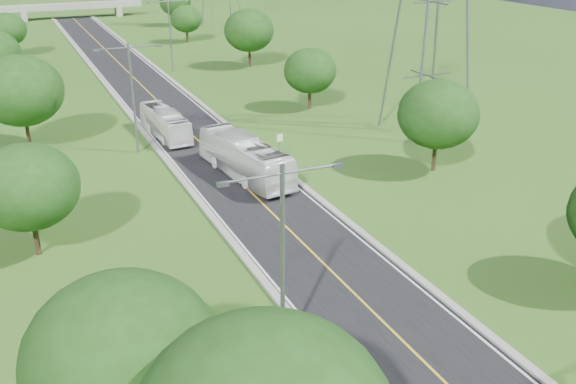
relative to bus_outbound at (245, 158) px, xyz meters
name	(u,v)px	position (x,y,z in m)	size (l,w,h in m)	color
ground	(162,106)	(-0.80, 24.92, -1.72)	(260.00, 260.00, 0.00)	#2C5417
road	(150,94)	(-0.80, 30.92, -1.69)	(8.00, 150.00, 0.06)	black
curb_left	(115,97)	(-5.05, 30.92, -1.61)	(0.50, 150.00, 0.22)	gray
curb_right	(184,90)	(3.45, 30.92, -1.61)	(0.50, 150.00, 0.22)	gray
speed_limit_sign	(280,142)	(4.40, 2.91, -0.12)	(0.55, 0.09, 2.40)	slate
overpass	(72,7)	(-0.80, 104.92, 0.69)	(30.00, 3.00, 3.20)	gray
streetlight_near_left	(283,249)	(-6.80, -23.08, 4.23)	(5.90, 0.25, 10.00)	slate
streetlight_mid_left	(132,89)	(-6.80, 9.92, 4.23)	(5.90, 0.25, 10.00)	slate
streetlight_far_right	(170,28)	(5.20, 42.92, 4.23)	(5.90, 0.25, 10.00)	slate
tree_la	(123,356)	(-14.80, -27.08, 3.55)	(7.14, 7.14, 8.30)	black
tree_lb	(28,187)	(-16.80, -7.08, 2.93)	(6.30, 6.30, 7.33)	black
tree_lc	(21,91)	(-15.80, 14.92, 3.86)	(7.56, 7.56, 8.79)	black
tree_le	(7,29)	(-15.30, 62.92, 2.62)	(5.88, 5.88, 6.84)	black
tree_rb	(438,114)	(15.20, -5.08, 3.24)	(6.72, 6.72, 7.82)	black
tree_rc	(310,71)	(14.20, 16.92, 2.62)	(5.88, 5.88, 6.84)	black
tree_rd	(249,30)	(16.20, 40.92, 3.55)	(7.14, 7.14, 8.30)	black
tree_re	(186,19)	(13.70, 64.92, 2.30)	(5.46, 5.46, 6.35)	black
tree_rf	(175,2)	(17.20, 84.92, 2.93)	(6.30, 6.30, 7.33)	black
bus_outbound	(245,158)	(0.00, 0.00, 0.00)	(2.79, 11.91, 3.32)	white
bus_inbound	(165,123)	(-3.28, 13.47, -0.29)	(2.29, 9.81, 2.73)	white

